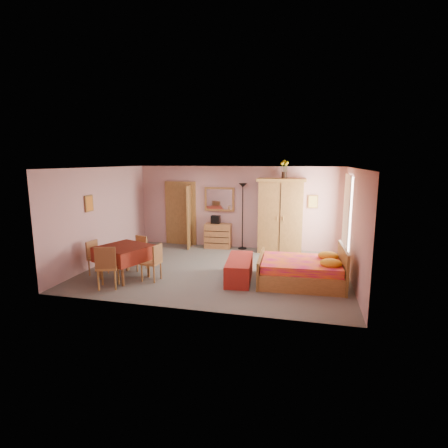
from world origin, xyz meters
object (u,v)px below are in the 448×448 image
(chair_south, at_px, (108,266))
(chair_north, at_px, (137,253))
(bed, at_px, (301,264))
(stereo, at_px, (216,219))
(dining_table, at_px, (125,262))
(chair_west, at_px, (98,258))
(chair_east, at_px, (151,262))
(wardrobe, at_px, (281,216))
(bench, at_px, (239,269))
(floor_lamp, at_px, (243,216))
(chest_of_drawers, at_px, (218,236))
(sunflower_vase, at_px, (284,169))
(wall_mirror, at_px, (219,199))

(chair_south, bearing_deg, chair_north, 71.11)
(bed, distance_m, chair_north, 4.13)
(stereo, bearing_deg, dining_table, -111.17)
(chair_west, height_order, chair_east, chair_east)
(bed, relative_size, chair_north, 2.26)
(wardrobe, height_order, chair_south, wardrobe)
(dining_table, xyz_separation_m, chair_east, (0.68, 0.01, 0.04))
(wardrobe, bearing_deg, chair_east, -130.94)
(chair_south, bearing_deg, bench, 4.74)
(floor_lamp, relative_size, chair_south, 2.16)
(stereo, relative_size, chair_east, 0.32)
(bench, bearing_deg, floor_lamp, 99.19)
(floor_lamp, relative_size, chair_north, 2.46)
(chest_of_drawers, distance_m, sunflower_vase, 2.96)
(wall_mirror, bearing_deg, dining_table, -110.93)
(chest_of_drawers, xyz_separation_m, bench, (1.25, -2.83, -0.14))
(chair_north, distance_m, chair_west, 0.95)
(chest_of_drawers, relative_size, chair_east, 0.95)
(wardrobe, bearing_deg, sunflower_vase, 43.09)
(chair_south, distance_m, chair_west, 1.05)
(chair_north, bearing_deg, dining_table, 111.84)
(wardrobe, distance_m, bed, 2.86)
(wall_mirror, height_order, chair_west, wall_mirror)
(sunflower_vase, bearing_deg, chair_north, -142.63)
(wall_mirror, distance_m, chair_south, 4.62)
(wall_mirror, xyz_separation_m, chair_south, (-1.45, -4.26, -1.07))
(sunflower_vase, xyz_separation_m, chair_west, (-4.23, -3.31, -2.10))
(sunflower_vase, relative_size, chair_south, 0.56)
(bed, distance_m, chair_east, 3.46)
(floor_lamp, xyz_separation_m, chair_west, (-2.97, -3.36, -0.62))
(sunflower_vase, bearing_deg, chair_east, -129.47)
(wall_mirror, distance_m, bench, 3.53)
(chair_south, bearing_deg, floor_lamp, 41.82)
(stereo, xyz_separation_m, chair_east, (-0.65, -3.43, -0.48))
(chair_east, bearing_deg, bed, -74.47)
(dining_table, xyz_separation_m, chair_south, (-0.03, -0.66, 0.09))
(stereo, bearing_deg, chair_west, -121.88)
(stereo, height_order, floor_lamp, floor_lamp)
(bench, relative_size, chair_south, 1.56)
(bench, relative_size, chair_west, 1.79)
(dining_table, bearing_deg, chair_west, 174.00)
(floor_lamp, bearing_deg, bench, -80.81)
(wall_mirror, xyz_separation_m, dining_table, (-1.42, -3.59, -1.16))
(wardrobe, xyz_separation_m, sunflower_vase, (0.07, 0.06, 1.40))
(chest_of_drawers, height_order, dining_table, dining_table)
(chair_south, bearing_deg, bed, -2.12)
(wall_mirror, relative_size, bed, 0.51)
(stereo, relative_size, chair_west, 0.33)
(floor_lamp, height_order, bed, floor_lamp)
(stereo, distance_m, bench, 3.25)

